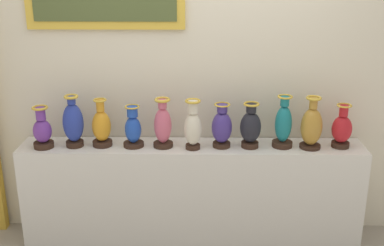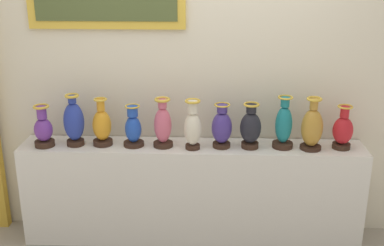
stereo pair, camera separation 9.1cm
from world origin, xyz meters
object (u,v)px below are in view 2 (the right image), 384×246
(vase_amber, at_px, (102,126))
(vase_indigo, at_px, (222,128))
(vase_crimson, at_px, (343,130))
(vase_rose, at_px, (163,125))
(vase_onyx, at_px, (251,128))
(vase_sapphire, at_px, (133,129))
(vase_cobalt, at_px, (74,122))
(vase_violet, at_px, (43,129))
(vase_teal, at_px, (284,126))
(vase_ivory, at_px, (193,127))
(vase_ochre, at_px, (312,128))

(vase_amber, bearing_deg, vase_indigo, -0.72)
(vase_crimson, bearing_deg, vase_amber, 179.94)
(vase_rose, distance_m, vase_indigo, 0.45)
(vase_indigo, bearing_deg, vase_amber, 179.28)
(vase_onyx, bearing_deg, vase_sapphire, 179.62)
(vase_cobalt, relative_size, vase_crimson, 1.20)
(vase_violet, distance_m, vase_amber, 0.44)
(vase_cobalt, relative_size, vase_amber, 1.09)
(vase_cobalt, height_order, vase_indigo, vase_cobalt)
(vase_amber, distance_m, vase_teal, 1.38)
(vase_sapphire, bearing_deg, vase_teal, 0.48)
(vase_cobalt, height_order, vase_ivory, vase_cobalt)
(vase_sapphire, relative_size, vase_ochre, 0.80)
(vase_onyx, relative_size, vase_teal, 0.87)
(vase_sapphire, bearing_deg, vase_rose, -0.90)
(vase_indigo, height_order, vase_crimson, vase_indigo)
(vase_amber, xyz_separation_m, vase_crimson, (1.82, -0.00, -0.01))
(vase_cobalt, relative_size, vase_onyx, 1.15)
(vase_teal, height_order, vase_ochre, same)
(vase_ivory, height_order, vase_ochre, vase_ochre)
(vase_cobalt, relative_size, vase_ivory, 1.05)
(vase_teal, distance_m, vase_ochre, 0.21)
(vase_violet, bearing_deg, vase_indigo, 1.40)
(vase_violet, bearing_deg, vase_cobalt, 7.36)
(vase_cobalt, xyz_separation_m, vase_teal, (1.59, 0.01, -0.01))
(vase_amber, height_order, vase_ivory, vase_ivory)
(vase_cobalt, bearing_deg, vase_onyx, -0.03)
(vase_crimson, bearing_deg, vase_violet, -178.92)
(vase_ivory, bearing_deg, vase_indigo, 10.87)
(vase_sapphire, bearing_deg, vase_crimson, 0.27)
(vase_rose, relative_size, vase_onyx, 1.09)
(vase_ivory, distance_m, vase_crimson, 1.13)
(vase_violet, distance_m, vase_indigo, 1.36)
(vase_onyx, bearing_deg, vase_rose, 179.80)
(vase_violet, bearing_deg, vase_ivory, -0.45)
(vase_indigo, bearing_deg, vase_rose, -179.79)
(vase_rose, relative_size, vase_ochre, 0.95)
(vase_amber, distance_m, vase_crimson, 1.82)
(vase_crimson, bearing_deg, vase_sapphire, -179.73)
(vase_teal, bearing_deg, vase_crimson, -0.24)
(vase_cobalt, distance_m, vase_amber, 0.21)
(vase_cobalt, xyz_separation_m, vase_ochre, (1.80, -0.01, -0.01))
(vase_onyx, height_order, vase_ochre, vase_ochre)
(vase_ochre, relative_size, vase_crimson, 1.20)
(vase_cobalt, distance_m, vase_sapphire, 0.45)
(vase_cobalt, distance_m, vase_onyx, 1.34)
(vase_amber, relative_size, vase_ochre, 0.92)
(vase_violet, distance_m, vase_crimson, 2.26)
(vase_amber, bearing_deg, vase_crimson, -0.06)
(vase_onyx, xyz_separation_m, vase_teal, (0.25, 0.02, 0.01))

